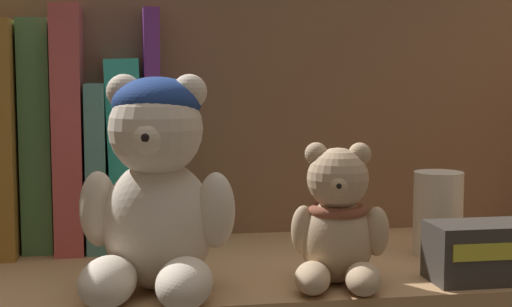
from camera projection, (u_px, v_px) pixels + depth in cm
name	position (u px, v px, depth cm)	size (l,w,h in cm)	color
shelf_board	(285.00, 271.00, 74.43)	(73.80, 26.80, 2.00)	tan
shelf_back_panel	(260.00, 118.00, 86.70)	(76.20, 1.20, 30.09)	#876145
book_2	(4.00, 136.00, 79.37)	(3.56, 14.96, 23.26)	#A6762E
book_3	(40.00, 135.00, 79.94)	(3.01, 9.89, 23.49)	#4C844B
book_4	(71.00, 128.00, 80.40)	(2.84, 13.07, 24.83)	#C65252
book_5	(97.00, 164.00, 81.25)	(1.97, 12.45, 17.05)	#56978F
book_6	(126.00, 152.00, 81.61)	(3.48, 9.52, 19.55)	#33C1B0
book_7	(152.00, 127.00, 81.81)	(1.60, 9.08, 24.70)	#733092
book_8	(171.00, 170.00, 82.63)	(1.95, 11.36, 15.39)	#68C4B9
teddy_bear_larger	(156.00, 190.00, 63.14)	(13.71, 14.11, 18.05)	beige
teddy_bear_smaller	(337.00, 225.00, 65.51)	(9.31, 9.57, 12.23)	tan
pillar_candle	(438.00, 213.00, 76.56)	(4.89, 4.89, 8.37)	silver
small_product_box	(484.00, 252.00, 67.04)	(9.55, 5.40, 5.13)	#38332D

